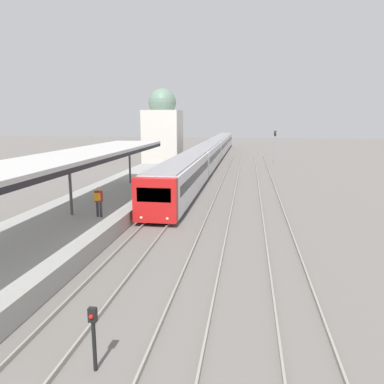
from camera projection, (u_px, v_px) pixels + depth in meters
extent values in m
cube|color=beige|center=(68.00, 157.00, 20.37)|extent=(4.00, 26.40, 0.20)
cube|color=black|center=(103.00, 161.00, 20.13)|extent=(0.08, 26.40, 0.24)
cylinder|color=#47474C|center=(70.00, 187.00, 20.70)|extent=(0.16, 0.16, 3.17)
cylinder|color=#47474C|center=(130.00, 164.00, 30.94)|extent=(0.16, 0.16, 3.17)
cylinder|color=#2D2D33|center=(98.00, 209.00, 20.49)|extent=(0.14, 0.14, 0.85)
cylinder|color=#2D2D33|center=(101.00, 209.00, 20.46)|extent=(0.14, 0.14, 0.85)
cube|color=maroon|center=(99.00, 196.00, 20.33)|extent=(0.40, 0.22, 0.60)
sphere|color=tan|center=(98.00, 189.00, 20.25)|extent=(0.22, 0.22, 0.22)
cube|color=orange|center=(97.00, 197.00, 20.13)|extent=(0.30, 0.18, 0.40)
cube|color=red|center=(155.00, 200.00, 21.56)|extent=(2.56, 0.70, 2.58)
cube|color=black|center=(154.00, 195.00, 21.17)|extent=(2.00, 0.04, 0.83)
sphere|color=#EFEACC|center=(141.00, 218.00, 21.54)|extent=(0.16, 0.16, 0.16)
sphere|color=#EFEACC|center=(167.00, 219.00, 21.31)|extent=(0.16, 0.16, 0.16)
cube|color=silver|center=(182.00, 177.00, 29.88)|extent=(2.56, 16.45, 2.58)
cube|color=gray|center=(182.00, 160.00, 29.62)|extent=(2.25, 16.12, 0.12)
cube|color=black|center=(182.00, 174.00, 29.83)|extent=(2.58, 15.14, 0.67)
cylinder|color=black|center=(152.00, 207.00, 25.09)|extent=(0.12, 0.70, 0.70)
cylinder|color=black|center=(184.00, 208.00, 24.77)|extent=(0.12, 0.70, 0.70)
cylinder|color=black|center=(180.00, 181.00, 35.46)|extent=(0.12, 0.70, 0.70)
cylinder|color=black|center=(203.00, 182.00, 35.14)|extent=(0.12, 0.70, 0.70)
cube|color=silver|center=(206.00, 157.00, 46.18)|extent=(2.56, 16.45, 2.58)
cube|color=gray|center=(206.00, 146.00, 45.92)|extent=(2.25, 16.12, 0.12)
cube|color=black|center=(206.00, 154.00, 46.13)|extent=(2.58, 15.14, 0.67)
cylinder|color=black|center=(190.00, 172.00, 41.39)|extent=(0.12, 0.70, 0.70)
cylinder|color=black|center=(210.00, 173.00, 41.07)|extent=(0.12, 0.70, 0.70)
cylinder|color=black|center=(202.00, 161.00, 51.76)|extent=(0.12, 0.70, 0.70)
cylinder|color=black|center=(218.00, 162.00, 51.44)|extent=(0.12, 0.70, 0.70)
cube|color=silver|center=(217.00, 147.00, 62.48)|extent=(2.56, 16.45, 2.58)
cube|color=gray|center=(217.00, 138.00, 62.22)|extent=(2.25, 16.12, 0.12)
cube|color=black|center=(217.00, 145.00, 62.42)|extent=(2.58, 15.14, 0.67)
cylinder|color=black|center=(207.00, 157.00, 57.69)|extent=(0.12, 0.70, 0.70)
cylinder|color=black|center=(221.00, 157.00, 57.37)|extent=(0.12, 0.70, 0.70)
cylinder|color=black|center=(214.00, 151.00, 68.06)|extent=(0.12, 0.70, 0.70)
cylinder|color=black|center=(226.00, 151.00, 67.74)|extent=(0.12, 0.70, 0.70)
cube|color=silver|center=(224.00, 141.00, 78.78)|extent=(2.56, 16.45, 2.58)
cube|color=gray|center=(224.00, 134.00, 78.52)|extent=(2.25, 16.12, 0.12)
cube|color=black|center=(224.00, 139.00, 78.72)|extent=(2.58, 15.14, 0.67)
cylinder|color=black|center=(216.00, 148.00, 73.98)|extent=(0.12, 0.70, 0.70)
cylinder|color=black|center=(227.00, 149.00, 73.66)|extent=(0.12, 0.70, 0.70)
cylinder|color=black|center=(221.00, 145.00, 84.36)|extent=(0.12, 0.70, 0.70)
cylinder|color=black|center=(230.00, 145.00, 84.04)|extent=(0.12, 0.70, 0.70)
cylinder|color=black|center=(94.00, 346.00, 9.22)|extent=(0.10, 0.10, 1.33)
cube|color=black|center=(93.00, 315.00, 9.06)|extent=(0.20, 0.14, 0.36)
sphere|color=red|center=(91.00, 317.00, 8.97)|extent=(0.11, 0.11, 0.11)
cylinder|color=gray|center=(275.00, 148.00, 50.69)|extent=(0.14, 0.14, 4.56)
cube|color=black|center=(275.00, 133.00, 50.31)|extent=(0.28, 0.20, 0.70)
sphere|color=green|center=(275.00, 132.00, 50.17)|extent=(0.14, 0.14, 0.14)
cube|color=silver|center=(163.00, 137.00, 51.45)|extent=(4.86, 4.86, 7.28)
sphere|color=slate|center=(162.00, 103.00, 50.55)|extent=(3.74, 3.74, 3.74)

